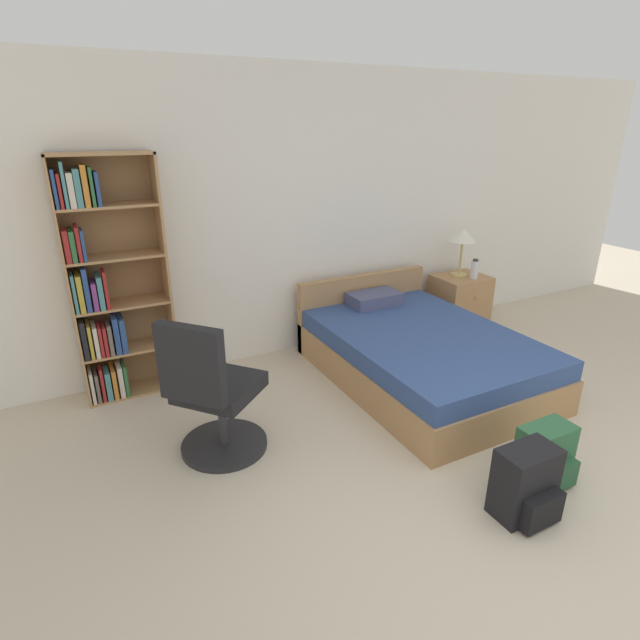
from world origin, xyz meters
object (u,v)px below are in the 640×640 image
at_px(bookshelf, 107,287).
at_px(backpack_black, 526,485).
at_px(nightstand, 459,302).
at_px(bed, 418,352).
at_px(water_bottle, 475,269).
at_px(table_lamp, 463,237).
at_px(office_chair, 213,397).
at_px(backpack_green, 545,456).

relative_size(bookshelf, backpack_black, 4.49).
bearing_deg(nightstand, bed, -146.74).
xyz_separation_m(water_bottle, backpack_black, (-1.69, -2.27, -0.48)).
relative_size(bed, table_lamp, 4.00).
bearing_deg(water_bottle, backpack_black, -126.72).
bearing_deg(office_chair, table_lamp, 19.32).
xyz_separation_m(office_chair, nightstand, (3.03, 1.03, -0.15)).
distance_m(table_lamp, backpack_black, 3.02).
relative_size(office_chair, nightstand, 1.74).
height_order(table_lamp, backpack_green, table_lamp).
bearing_deg(bookshelf, backpack_black, -53.77).
bearing_deg(water_bottle, nightstand, 117.68).
bearing_deg(office_chair, backpack_black, -44.01).
xyz_separation_m(table_lamp, water_bottle, (0.07, -0.15, -0.32)).
relative_size(bookshelf, nightstand, 3.29).
relative_size(bed, water_bottle, 9.92).
relative_size(table_lamp, water_bottle, 2.48).
bearing_deg(table_lamp, office_chair, -160.68).
relative_size(water_bottle, backpack_black, 0.48).
xyz_separation_m(table_lamp, backpack_green, (-1.28, -2.27, -0.82)).
bearing_deg(backpack_black, table_lamp, 56.12).
bearing_deg(bookshelf, backpack_green, -47.36).
height_order(backpack_green, backpack_black, backpack_black).
bearing_deg(backpack_green, bed, 83.99).
relative_size(bed, nightstand, 3.52).
relative_size(bed, office_chair, 2.02).
bearing_deg(water_bottle, backpack_green, -122.53).
height_order(office_chair, table_lamp, table_lamp).
xyz_separation_m(table_lamp, backpack_black, (-1.62, -2.42, -0.80)).
relative_size(nightstand, backpack_green, 1.52).
bearing_deg(table_lamp, bookshelf, 177.96).
relative_size(office_chair, backpack_black, 2.38).
relative_size(nightstand, backpack_black, 1.37).
xyz_separation_m(backpack_green, backpack_black, (-0.34, -0.15, 0.02)).
bearing_deg(table_lamp, backpack_black, -123.88).
bearing_deg(water_bottle, table_lamp, 115.09).
bearing_deg(backpack_black, nightstand, 55.60).
xyz_separation_m(bed, table_lamp, (1.13, 0.78, 0.76)).
distance_m(bookshelf, table_lamp, 3.49).
relative_size(bookshelf, office_chair, 1.89).
bearing_deg(backpack_green, table_lamp, 60.51).
relative_size(backpack_green, backpack_black, 0.90).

